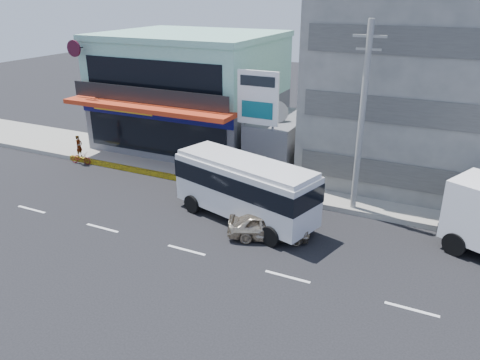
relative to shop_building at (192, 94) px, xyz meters
name	(u,v)px	position (x,y,z in m)	size (l,w,h in m)	color
ground	(186,250)	(8.00, -13.95, -4.00)	(120.00, 120.00, 0.00)	black
sidewalk	(344,192)	(13.00, -4.45, -3.85)	(70.00, 5.00, 0.30)	gray
shop_building	(192,94)	(0.00, 0.00, 0.00)	(12.40, 11.70, 8.00)	#4E4E53
concrete_building	(461,67)	(18.00, 1.05, 3.00)	(16.00, 12.00, 14.00)	gray
gap_structure	(281,143)	(8.00, -1.95, -2.25)	(3.00, 6.00, 3.50)	#4E4E53
satellite_dish	(276,120)	(8.00, -2.95, -0.42)	(1.50, 1.50, 0.15)	slate
billboard	(258,104)	(7.50, -4.75, 0.93)	(2.60, 0.18, 6.90)	gray
utility_pole_near	(362,120)	(14.00, -6.55, 1.15)	(1.60, 0.30, 10.00)	#999993
minibus	(245,185)	(9.11, -9.93, -2.03)	(8.26, 4.58, 3.30)	silver
sedan	(269,225)	(11.00, -11.17, -3.32)	(1.61, 3.99, 1.36)	#BDAC90
motorcycle_rider	(80,155)	(-4.79, -7.15, -3.33)	(1.63, 0.72, 2.02)	#650E0E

